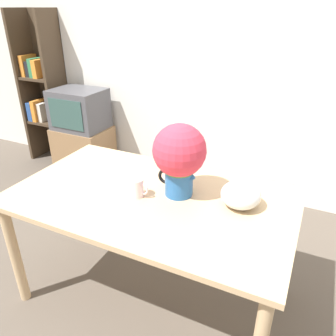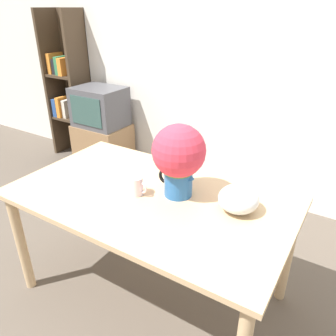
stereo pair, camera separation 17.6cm
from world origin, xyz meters
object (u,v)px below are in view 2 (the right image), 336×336
object	(u,v)px
white_bowl	(238,199)
flower_vase	(179,157)
coffee_mug	(136,186)
tv_set	(100,107)

from	to	relation	value
white_bowl	flower_vase	bearing A→B (deg)	-175.94
flower_vase	coffee_mug	distance (m)	0.29
white_bowl	coffee_mug	bearing A→B (deg)	-164.84
flower_vase	white_bowl	size ratio (longest dim) A/B	1.97
coffee_mug	tv_set	world-z (taller)	tv_set
white_bowl	tv_set	bearing A→B (deg)	150.58
white_bowl	tv_set	world-z (taller)	tv_set
flower_vase	coffee_mug	world-z (taller)	flower_vase
coffee_mug	tv_set	xyz separation A→B (m)	(-1.40, 1.23, -0.07)
flower_vase	tv_set	distance (m)	1.96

